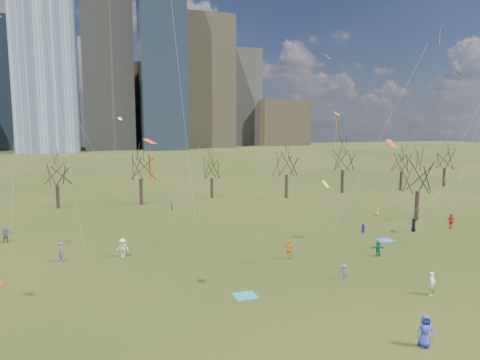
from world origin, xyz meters
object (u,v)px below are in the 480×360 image
object	(u,v)px
person_1	(432,284)
person_4	(289,250)
blanket_navy	(385,240)
blanket_teal	(245,296)
person_0	(425,331)

from	to	relation	value
person_1	person_4	xyz separation A→B (m)	(-6.35, 10.85, 0.04)
blanket_navy	person_1	distance (m)	15.02
blanket_navy	person_4	distance (m)	12.87
blanket_teal	person_4	xyz separation A→B (m)	(6.53, 6.84, 0.88)
blanket_navy	person_1	world-z (taller)	person_1
blanket_navy	person_4	bearing A→B (deg)	-167.37
blanket_navy	person_1	bearing A→B (deg)	-114.33
person_0	blanket_navy	bearing A→B (deg)	79.01
person_4	blanket_navy	bearing A→B (deg)	-140.91
blanket_navy	blanket_teal	bearing A→B (deg)	-153.16
blanket_teal	blanket_navy	bearing A→B (deg)	26.84
person_1	blanket_teal	bearing A→B (deg)	134.22
person_1	person_4	bearing A→B (deg)	91.86
blanket_teal	person_4	bearing A→B (deg)	46.31
blanket_navy	person_1	xyz separation A→B (m)	(-6.18, -13.66, 0.84)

